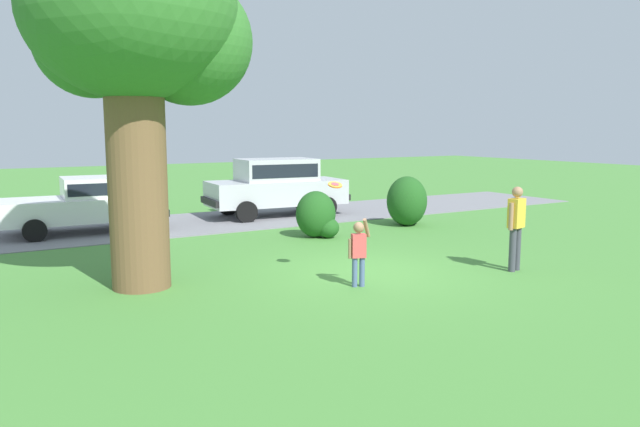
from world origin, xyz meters
TOP-DOWN VIEW (x-y plane):
  - ground_plane at (0.00, 0.00)m, footprint 80.00×80.00m
  - driveway_strip at (0.00, 7.91)m, footprint 28.00×4.40m
  - oak_tree_large at (-4.05, 1.20)m, footprint 4.04×3.77m
  - shrub_near_tree at (1.23, 3.92)m, footprint 1.10×1.06m
  - shrub_centre_left at (4.61, 4.31)m, footprint 1.34×1.27m
  - parked_sedan at (-3.97, 7.84)m, footprint 4.48×2.26m
  - parked_suv at (2.06, 8.05)m, footprint 4.82×2.35m
  - child_thrower at (-0.71, -0.90)m, footprint 0.48×0.24m
  - frisbee at (-0.66, 0.00)m, footprint 0.29×0.27m
  - adult_onlooker at (2.76, -1.49)m, footprint 0.52×0.30m

SIDE VIEW (x-z plane):
  - ground_plane at x=0.00m, z-range 0.00..0.00m
  - driveway_strip at x=0.00m, z-range 0.00..0.02m
  - shrub_near_tree at x=1.23m, z-range -0.05..1.20m
  - shrub_centre_left at x=4.61m, z-range -0.08..1.41m
  - child_thrower at x=-0.71m, z-range 0.07..1.36m
  - parked_sedan at x=-3.97m, z-range 0.07..1.63m
  - adult_onlooker at x=2.76m, z-range 0.11..1.85m
  - parked_suv at x=2.06m, z-range 0.12..2.04m
  - frisbee at x=-0.66m, z-range 1.76..1.88m
  - oak_tree_large at x=-4.05m, z-range 1.36..7.89m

